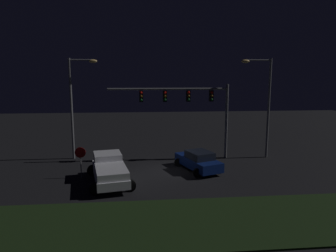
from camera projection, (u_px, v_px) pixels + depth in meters
ground_plane at (166, 171)px, 23.10m from camera, size 80.00×80.00×0.00m
grass_median at (181, 223)px, 14.77m from camera, size 27.26×5.50×0.10m
pickup_truck at (109, 168)px, 20.46m from camera, size 3.58×5.69×1.80m
car_sedan at (198, 161)px, 23.23m from camera, size 3.39×4.75×1.51m
traffic_signal_gantry at (189, 102)px, 25.83m from camera, size 10.32×0.56×6.50m
street_lamp_left at (76, 97)px, 25.84m from camera, size 2.42×0.44×8.67m
street_lamp_right at (263, 97)px, 26.20m from camera, size 2.69×0.44×8.66m
stop_sign at (80, 156)px, 21.27m from camera, size 0.76×0.08×2.23m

